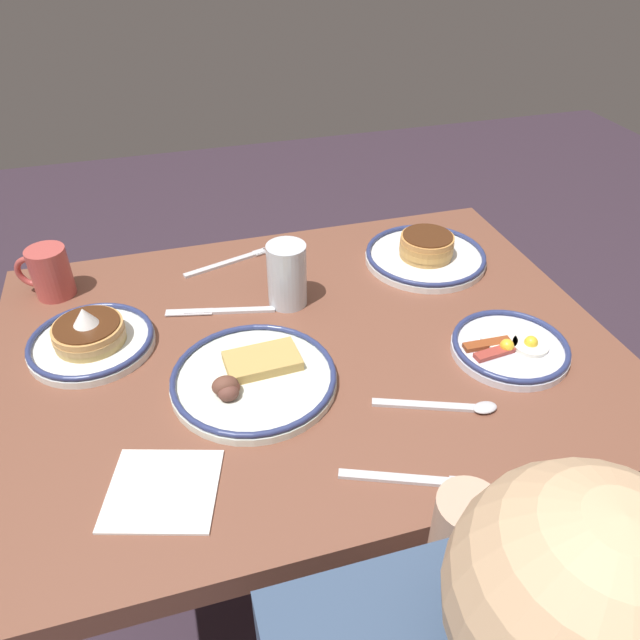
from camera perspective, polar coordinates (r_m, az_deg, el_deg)
name	(u,v)px	position (r m, az deg, el deg)	size (l,w,h in m)	color
ground_plane	(310,568)	(1.66, -0.98, -22.49)	(6.00, 6.00, 0.00)	#372835
dining_table	(306,377)	(1.15, -1.31, -5.42)	(1.10, 0.83, 0.74)	brown
plate_near_main	(90,338)	(1.14, -20.95, -1.63)	(0.22, 0.22, 0.09)	white
plate_center_pancakes	(426,253)	(1.34, 9.99, 6.25)	(0.26, 0.26, 0.06)	white
plate_far_companion	(253,378)	(1.01, -6.36, -5.45)	(0.28, 0.28, 0.05)	white
plate_far_side	(510,347)	(1.11, 17.57, -2.47)	(0.21, 0.21, 0.04)	white
coffee_mug	(49,272)	(1.31, -24.31, 4.19)	(0.11, 0.08, 0.10)	#BF4C47
drinking_glass	(288,278)	(1.17, -3.06, 4.04)	(0.08, 0.08, 0.13)	silver
paper_napkin	(163,490)	(0.89, -14.69, -15.31)	(0.15, 0.14, 0.00)	white
fork_near	(406,479)	(0.88, 8.15, -14.71)	(0.18, 0.09, 0.01)	silver
fork_far	(227,263)	(1.33, -8.77, 5.40)	(0.20, 0.08, 0.01)	silver
butter_knife	(221,311)	(1.18, -9.41, 0.84)	(0.21, 0.06, 0.01)	silver
tea_spoon	(452,406)	(0.99, 12.44, -8.01)	(0.19, 0.08, 0.01)	silver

